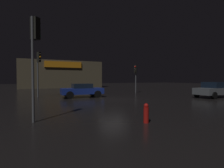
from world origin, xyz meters
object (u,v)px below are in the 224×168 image
(traffic_signal_main, at_px, (38,65))
(car_far, at_px, (214,90))
(store_building, at_px, (61,75))
(traffic_signal_opposite, at_px, (35,42))
(fire_hydrant, at_px, (146,113))
(car_near, at_px, (82,90))
(traffic_signal_cross_left, at_px, (136,73))

(traffic_signal_main, height_order, car_far, traffic_signal_main)
(store_building, relative_size, car_far, 3.81)
(store_building, height_order, traffic_signal_opposite, store_building)
(store_building, relative_size, fire_hydrant, 20.43)
(car_near, bearing_deg, traffic_signal_opposite, -115.70)
(fire_hydrant, bearing_deg, store_building, 88.36)
(traffic_signal_opposite, height_order, car_near, traffic_signal_opposite)
(traffic_signal_opposite, xyz_separation_m, car_near, (4.24, 8.82, -2.67))
(car_near, distance_m, car_far, 13.24)
(car_near, height_order, car_far, car_far)
(traffic_signal_main, bearing_deg, store_building, 76.58)
(traffic_signal_main, relative_size, car_far, 1.04)
(store_building, bearing_deg, car_near, -92.31)
(store_building, height_order, car_near, store_building)
(traffic_signal_cross_left, height_order, car_far, traffic_signal_cross_left)
(traffic_signal_cross_left, bearing_deg, traffic_signal_main, -178.03)
(traffic_signal_opposite, distance_m, fire_hydrant, 5.57)
(traffic_signal_main, xyz_separation_m, car_near, (3.97, -2.11, -2.50))
(store_building, height_order, traffic_signal_main, store_building)
(traffic_signal_cross_left, distance_m, car_near, 8.46)
(car_near, relative_size, car_far, 0.94)
(traffic_signal_cross_left, bearing_deg, fire_hydrant, -120.44)
(car_near, distance_m, fire_hydrant, 10.93)
(traffic_signal_cross_left, distance_m, car_far, 9.23)
(car_far, bearing_deg, traffic_signal_cross_left, 117.59)
(traffic_signal_main, height_order, car_near, traffic_signal_main)
(traffic_signal_main, relative_size, car_near, 1.11)
(traffic_signal_main, xyz_separation_m, car_far, (16.01, -7.61, -2.45))
(traffic_signal_opposite, bearing_deg, traffic_signal_main, 88.56)
(traffic_signal_main, relative_size, traffic_signal_cross_left, 1.25)
(traffic_signal_main, distance_m, car_near, 5.14)
(traffic_signal_opposite, relative_size, car_far, 1.01)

